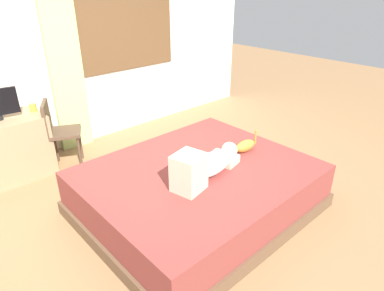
% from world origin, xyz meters
% --- Properties ---
extents(ground_plane, '(16.00, 16.00, 0.00)m').
position_xyz_m(ground_plane, '(0.00, 0.00, 0.00)').
color(ground_plane, olive).
extents(back_wall_with_window, '(6.40, 0.14, 2.90)m').
position_xyz_m(back_wall_with_window, '(0.03, 2.30, 1.45)').
color(back_wall_with_window, silver).
rests_on(back_wall_with_window, ground).
extents(bed, '(2.19, 1.82, 0.48)m').
position_xyz_m(bed, '(0.12, -0.07, 0.24)').
color(bed, brown).
rests_on(bed, ground).
extents(person_lying, '(0.94, 0.43, 0.34)m').
position_xyz_m(person_lying, '(0.09, -0.21, 0.60)').
color(person_lying, silver).
rests_on(person_lying, bed).
extents(cat, '(0.36, 0.13, 0.21)m').
position_xyz_m(cat, '(0.73, -0.14, 0.55)').
color(cat, '#C67A2D').
rests_on(cat, bed).
extents(desk, '(0.90, 0.56, 0.74)m').
position_xyz_m(desk, '(-1.09, 1.91, 0.37)').
color(desk, '#997A56').
rests_on(desk, ground).
extents(cup, '(0.08, 0.08, 0.09)m').
position_xyz_m(cup, '(-0.70, 1.92, 0.79)').
color(cup, gold).
rests_on(cup, desk).
extents(chair_by_desk, '(0.51, 0.51, 0.86)m').
position_xyz_m(chair_by_desk, '(-0.52, 1.75, 0.51)').
color(chair_by_desk, '#4C3828').
rests_on(chair_by_desk, ground).
extents(curtain_left, '(0.44, 0.06, 2.31)m').
position_xyz_m(curtain_left, '(-0.12, 2.19, 1.15)').
color(curtain_left, '#ADCC75').
rests_on(curtain_left, ground).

